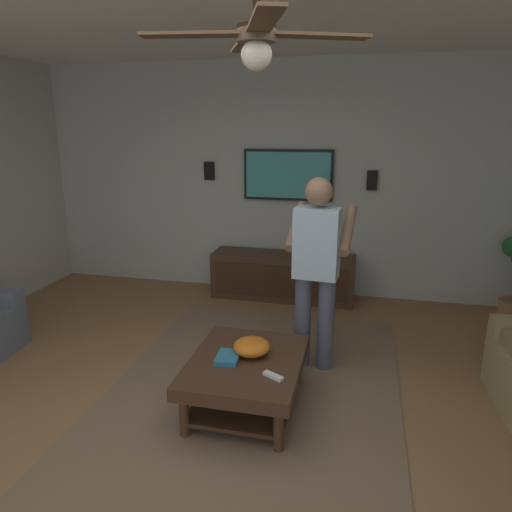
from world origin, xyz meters
TOP-DOWN VIEW (x-y plane):
  - ground_plane at (0.00, 0.00)m, footprint 7.45×7.45m
  - wall_back_tv at (3.16, 0.00)m, footprint 0.10×6.25m
  - area_rug at (0.69, -0.21)m, footprint 3.18×2.25m
  - coffee_table at (0.49, -0.21)m, footprint 1.00×0.80m
  - media_console at (2.82, -0.07)m, footprint 0.45×1.70m
  - tv at (3.06, -0.07)m, footprint 0.05×1.06m
  - person_standing at (1.24, -0.62)m, footprint 0.57×0.57m
  - bowl at (0.57, -0.23)m, footprint 0.27×0.27m
  - remote_white at (0.28, -0.45)m, footprint 0.11×0.15m
  - book at (0.45, -0.08)m, footprint 0.23×0.17m
  - vase_round at (2.79, -0.36)m, footprint 0.22×0.22m
  - wall_speaker_left at (3.08, -1.04)m, footprint 0.06×0.12m
  - wall_speaker_right at (3.08, 0.92)m, footprint 0.06×0.12m
  - ceiling_fan at (0.06, -0.38)m, footprint 1.16×1.18m

SIDE VIEW (x-z plane):
  - ground_plane at x=0.00m, z-range 0.00..0.00m
  - area_rug at x=0.69m, z-range 0.00..0.01m
  - media_console at x=2.82m, z-range 0.00..0.55m
  - coffee_table at x=0.49m, z-range 0.10..0.50m
  - remote_white at x=0.28m, z-range 0.40..0.42m
  - book at x=0.45m, z-range 0.40..0.44m
  - bowl at x=0.57m, z-range 0.40..0.52m
  - vase_round at x=2.79m, z-range 0.55..0.77m
  - person_standing at x=1.24m, z-range 0.11..1.75m
  - wall_back_tv at x=3.16m, z-range 0.00..2.78m
  - wall_speaker_left at x=3.08m, z-range 1.32..1.54m
  - tv at x=3.06m, z-range 1.16..1.76m
  - wall_speaker_right at x=3.08m, z-range 1.38..1.60m
  - ceiling_fan at x=0.06m, z-range 2.22..2.68m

